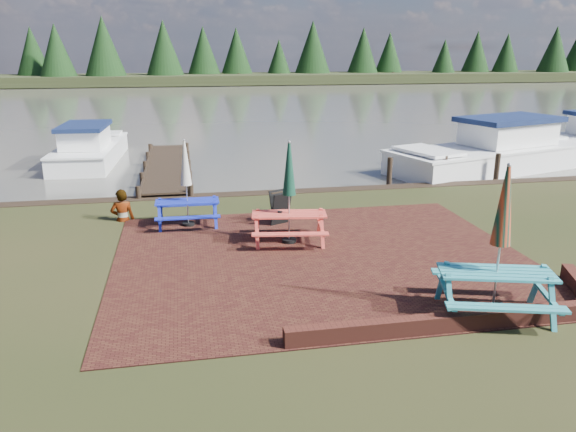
% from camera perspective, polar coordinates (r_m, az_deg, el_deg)
% --- Properties ---
extents(ground, '(120.00, 120.00, 0.00)m').
position_cam_1_polar(ground, '(11.55, 4.62, -6.09)').
color(ground, black).
rests_on(ground, ground).
extents(paving, '(9.00, 7.50, 0.02)m').
position_cam_1_polar(paving, '(12.44, 3.41, -4.29)').
color(paving, '#331310').
rests_on(paving, ground).
extents(brick_wall, '(6.21, 1.79, 0.30)m').
position_cam_1_polar(brick_wall, '(10.26, 20.11, -9.26)').
color(brick_wall, '#4C1E16').
rests_on(brick_wall, ground).
extents(water, '(120.00, 60.00, 0.02)m').
position_cam_1_polar(water, '(47.55, -7.33, 11.23)').
color(water, '#44423A').
rests_on(water, ground).
extents(far_treeline, '(120.00, 10.00, 8.10)m').
position_cam_1_polar(far_treeline, '(76.31, -8.88, 15.68)').
color(far_treeline, black).
rests_on(far_treeline, ground).
extents(picnic_table_teal, '(2.30, 2.16, 2.66)m').
position_cam_1_polar(picnic_table_teal, '(10.21, 20.53, -4.67)').
color(picnic_table_teal, teal).
rests_on(picnic_table_teal, ground).
extents(picnic_table_red, '(1.95, 1.79, 2.42)m').
position_cam_1_polar(picnic_table_red, '(13.15, 0.11, 0.76)').
color(picnic_table_red, '#E04739').
rests_on(picnic_table_red, ground).
extents(picnic_table_blue, '(1.64, 1.46, 2.25)m').
position_cam_1_polar(picnic_table_blue, '(14.67, -10.23, 1.95)').
color(picnic_table_blue, '#1625A9').
rests_on(picnic_table_blue, ground).
extents(chalkboard, '(0.58, 0.71, 0.87)m').
position_cam_1_polar(chalkboard, '(14.70, -0.79, 0.89)').
color(chalkboard, black).
rests_on(chalkboard, ground).
extents(jetty, '(1.76, 9.08, 1.00)m').
position_cam_1_polar(jetty, '(21.97, -12.16, 4.95)').
color(jetty, black).
rests_on(jetty, ground).
extents(boat_jetty, '(2.52, 6.58, 1.88)m').
position_cam_1_polar(boat_jetty, '(24.94, -19.50, 6.33)').
color(boat_jetty, white).
rests_on(boat_jetty, ground).
extents(boat_near, '(8.84, 5.27, 2.26)m').
position_cam_1_polar(boat_near, '(23.52, 20.00, 5.97)').
color(boat_near, white).
rests_on(boat_near, ground).
extents(person, '(0.63, 0.42, 1.71)m').
position_cam_1_polar(person, '(15.50, -16.66, 2.56)').
color(person, gray).
rests_on(person, ground).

